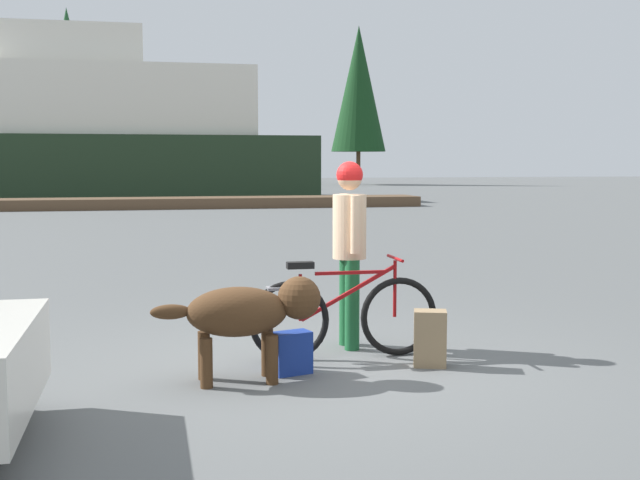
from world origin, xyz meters
The scene contains 12 objects.
ground_plane centered at (0.00, 0.00, 0.00)m, with size 160.00×160.00×0.00m, color #595B5B.
bicycle centered at (0.31, 0.18, 0.39)m, with size 1.75×0.44×0.92m.
person_cyclist centered at (0.46, 0.59, 1.08)m, with size 0.32×0.53×1.78m.
dog centered at (-0.63, -0.39, 0.57)m, with size 1.37×0.47×0.85m.
backpack centered at (0.97, -0.25, 0.25)m, with size 0.28×0.20×0.49m, color #8C7251.
handbag_pannier centered at (-0.25, -0.25, 0.18)m, with size 0.32×0.18×0.36m, color navy.
dock_pier centered at (0.05, 24.50, 0.20)m, with size 18.37×2.03×0.40m, color brown.
ferry_boat centered at (-7.55, 32.88, 3.00)m, with size 28.21×7.32×8.57m.
pine_tree_far_left centered at (-6.46, 50.18, 7.38)m, with size 4.07×4.07×12.06m.
pine_tree_center centered at (-2.79, 50.66, 6.74)m, with size 2.95×2.95×11.18m.
pine_tree_far_right centered at (14.73, 53.75, 7.38)m, with size 4.23×4.23×12.20m.
pine_tree_mid_back centered at (-8.92, 57.99, 6.37)m, with size 3.97×3.97×10.42m.
Camera 1 is at (-1.40, -6.73, 1.78)m, focal length 44.87 mm.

